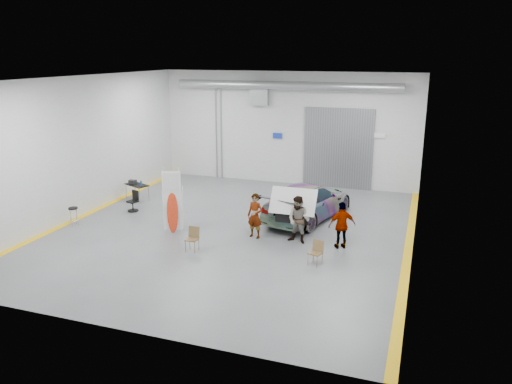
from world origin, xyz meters
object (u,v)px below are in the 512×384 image
(sedan_car, at_px, (308,201))
(person_c, at_px, (342,225))
(surfboard_display, at_px, (170,206))
(shop_stool, at_px, (74,217))
(person_a, at_px, (255,216))
(folding_chair_far, at_px, (315,258))
(office_chair, at_px, (133,202))
(person_b, at_px, (299,220))
(work_table, at_px, (136,184))
(folding_chair_near, at_px, (192,244))

(sedan_car, distance_m, person_c, 3.53)
(surfboard_display, relative_size, shop_stool, 3.36)
(person_a, xyz_separation_m, shop_stool, (-7.52, -1.18, -0.49))
(surfboard_display, bearing_deg, folding_chair_far, -32.23)
(sedan_car, height_order, surfboard_display, surfboard_display)
(office_chair, bearing_deg, person_b, 7.27)
(work_table, bearing_deg, person_a, -22.44)
(person_b, distance_m, office_chair, 8.16)
(work_table, bearing_deg, shop_stool, -95.22)
(person_c, distance_m, surfboard_display, 6.73)
(surfboard_display, height_order, office_chair, surfboard_display)
(folding_chair_near, bearing_deg, sedan_car, 56.86)
(person_a, relative_size, person_c, 1.00)
(person_b, xyz_separation_m, folding_chair_far, (1.05, -1.83, -0.64))
(sedan_car, bearing_deg, person_b, 111.74)
(surfboard_display, bearing_deg, person_a, -11.35)
(person_c, bearing_deg, folding_chair_near, -7.17)
(shop_stool, relative_size, office_chair, 0.85)
(person_c, relative_size, folding_chair_near, 1.99)
(work_table, bearing_deg, surfboard_display, -42.55)
(sedan_car, relative_size, work_table, 3.81)
(work_table, bearing_deg, office_chair, -62.06)
(person_b, xyz_separation_m, folding_chair_near, (-3.41, -2.06, -0.63))
(person_a, height_order, person_b, person_b)
(person_b, distance_m, surfboard_display, 5.12)
(person_b, relative_size, folding_chair_far, 2.13)
(folding_chair_far, height_order, shop_stool, folding_chair_far)
(work_table, bearing_deg, folding_chair_far, -25.71)
(shop_stool, distance_m, work_table, 4.17)
(person_b, bearing_deg, sedan_car, 106.79)
(folding_chair_near, relative_size, folding_chair_far, 1.04)
(surfboard_display, relative_size, work_table, 1.91)
(person_c, bearing_deg, folding_chair_far, 43.37)
(person_a, distance_m, shop_stool, 7.63)
(sedan_car, distance_m, shop_stool, 9.81)
(shop_stool, bearing_deg, work_table, 84.78)
(sedan_car, xyz_separation_m, shop_stool, (-8.90, -4.12, -0.37))
(sedan_car, distance_m, person_b, 2.96)
(person_a, xyz_separation_m, person_c, (3.35, 0.00, -0.00))
(office_chair, bearing_deg, sedan_car, 28.46)
(person_c, bearing_deg, office_chair, -37.51)
(folding_chair_near, bearing_deg, shop_stool, 169.84)
(surfboard_display, height_order, work_table, surfboard_display)
(person_b, height_order, surfboard_display, surfboard_display)
(folding_chair_far, height_order, office_chair, office_chair)
(person_b, relative_size, work_table, 1.31)
(surfboard_display, relative_size, office_chair, 2.86)
(folding_chair_far, bearing_deg, person_c, 90.59)
(person_b, bearing_deg, person_c, 10.02)
(sedan_car, distance_m, surfboard_display, 5.87)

